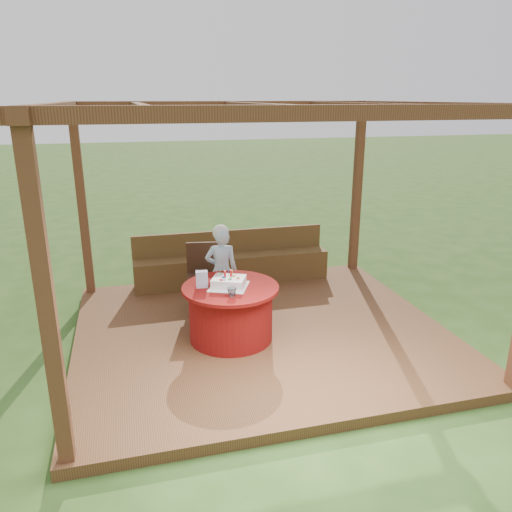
{
  "coord_description": "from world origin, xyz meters",
  "views": [
    {
      "loc": [
        -1.51,
        -5.48,
        2.89
      ],
      "look_at": [
        0.0,
        0.25,
        1.0
      ],
      "focal_mm": 35.0,
      "sensor_mm": 36.0,
      "label": 1
    }
  ],
  "objects": [
    {
      "name": "ground",
      "position": [
        0.0,
        0.0,
        0.0
      ],
      "size": [
        60.0,
        60.0,
        0.0
      ],
      "primitive_type": "plane",
      "color": "#2B4C19",
      "rests_on": "ground"
    },
    {
      "name": "deck",
      "position": [
        0.0,
        0.0,
        0.06
      ],
      "size": [
        4.5,
        4.0,
        0.12
      ],
      "primitive_type": "cube",
      "color": "brown",
      "rests_on": "ground"
    },
    {
      "name": "pergola",
      "position": [
        0.0,
        0.0,
        2.41
      ],
      "size": [
        4.5,
        4.0,
        2.72
      ],
      "color": "brown",
      "rests_on": "deck"
    },
    {
      "name": "bench",
      "position": [
        0.0,
        1.72,
        0.38
      ],
      "size": [
        3.0,
        0.42,
        0.8
      ],
      "color": "brown",
      "rests_on": "deck"
    },
    {
      "name": "table",
      "position": [
        -0.42,
        -0.16,
        0.46
      ],
      "size": [
        1.14,
        1.14,
        0.67
      ],
      "color": "maroon",
      "rests_on": "deck"
    },
    {
      "name": "chair",
      "position": [
        -0.58,
        0.85,
        0.62
      ],
      "size": [
        0.51,
        0.51,
        0.9
      ],
      "color": "#391F12",
      "rests_on": "deck"
    },
    {
      "name": "elderly_woman",
      "position": [
        -0.37,
        0.64,
        0.74
      ],
      "size": [
        0.45,
        0.32,
        1.21
      ],
      "color": "#9AC6E4",
      "rests_on": "deck"
    },
    {
      "name": "birthday_cake",
      "position": [
        -0.44,
        -0.17,
        0.85
      ],
      "size": [
        0.55,
        0.55,
        0.19
      ],
      "color": "white",
      "rests_on": "table"
    },
    {
      "name": "gift_bag",
      "position": [
        -0.74,
        -0.1,
        0.89
      ],
      "size": [
        0.15,
        0.1,
        0.19
      ],
      "primitive_type": "cube",
      "rotation": [
        0.0,
        0.0,
        -0.12
      ],
      "color": "#E091CB",
      "rests_on": "table"
    },
    {
      "name": "drinking_glass",
      "position": [
        -0.46,
        -0.46,
        0.84
      ],
      "size": [
        0.11,
        0.11,
        0.1
      ],
      "primitive_type": "imported",
      "rotation": [
        0.0,
        0.0,
        0.03
      ],
      "color": "silver",
      "rests_on": "table"
    }
  ]
}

